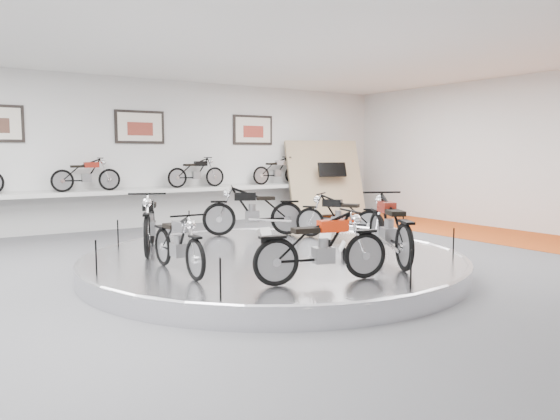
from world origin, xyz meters
TOP-DOWN VIEW (x-y plane):
  - floor at (0.00, 0.00)m, footprint 16.00×16.00m
  - ceiling at (0.00, 0.00)m, footprint 16.00×16.00m
  - wall_back at (0.00, 7.00)m, footprint 16.00×0.00m
  - wall_right at (8.00, 0.00)m, footprint 0.00×14.00m
  - orange_carpet_strip at (6.80, 0.00)m, footprint 2.40×12.60m
  - dado_band at (0.00, 6.98)m, footprint 15.68×0.04m
  - display_platform at (0.00, 0.30)m, footprint 6.40×6.40m
  - platform_rim at (0.00, 0.30)m, footprint 6.40×6.40m
  - shelf at (0.00, 6.70)m, footprint 11.00×0.55m
  - poster_center at (0.00, 6.96)m, footprint 1.35×0.06m
  - poster_right at (3.50, 6.96)m, footprint 1.35×0.06m
  - display_panel at (5.60, 6.10)m, footprint 2.56×1.52m
  - shelf_bike_b at (-1.50, 6.70)m, footprint 1.22×0.43m
  - shelf_bike_c at (1.50, 6.70)m, footprint 1.22×0.43m
  - shelf_bike_d at (4.20, 6.70)m, footprint 1.22×0.43m
  - bike_a at (2.00, 1.01)m, footprint 1.34×1.59m
  - bike_b at (0.79, 2.35)m, footprint 1.88×1.36m
  - bike_c at (-1.64, 1.79)m, footprint 1.29×1.90m
  - bike_d at (-1.93, -0.16)m, footprint 0.53×1.50m
  - bike_e at (-0.55, -1.75)m, footprint 1.72×0.92m
  - bike_f at (1.20, -1.21)m, footprint 1.43×1.94m

SIDE VIEW (x-z plane):
  - floor at x=0.00m, z-range 0.00..0.00m
  - orange_carpet_strip at x=6.80m, z-range 0.00..0.01m
  - display_platform at x=0.00m, z-range 0.00..0.30m
  - platform_rim at x=0.00m, z-range 0.22..0.32m
  - dado_band at x=0.00m, z-range 0.00..1.10m
  - bike_d at x=-1.93m, z-range 0.30..1.18m
  - bike_a at x=2.00m, z-range 0.30..1.21m
  - bike_e at x=-0.55m, z-range 0.30..1.26m
  - bike_b at x=0.79m, z-range 0.30..1.35m
  - bike_c at x=-1.64m, z-range 0.30..1.36m
  - bike_f at x=1.20m, z-range 0.30..1.39m
  - shelf at x=0.00m, z-range 0.95..1.05m
  - display_panel at x=5.60m, z-range 0.10..2.40m
  - shelf_bike_b at x=-1.50m, z-range 1.05..1.78m
  - shelf_bike_c at x=1.50m, z-range 1.05..1.78m
  - shelf_bike_d at x=4.20m, z-range 1.05..1.78m
  - wall_back at x=0.00m, z-range -6.00..10.00m
  - wall_right at x=8.00m, z-range -5.00..9.00m
  - poster_center at x=0.00m, z-range 2.26..3.14m
  - poster_right at x=3.50m, z-range 2.26..3.14m
  - ceiling at x=0.00m, z-range 4.00..4.00m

